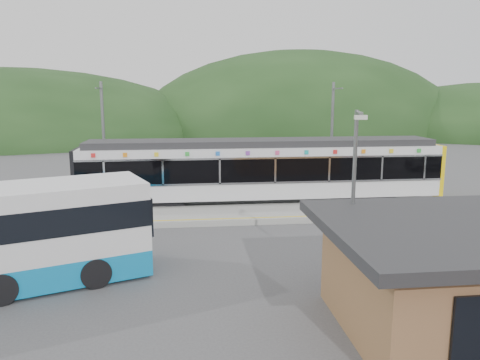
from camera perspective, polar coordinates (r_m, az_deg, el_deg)
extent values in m
plane|color=#4C4C4F|center=(21.05, -0.50, -6.93)|extent=(120.00, 120.00, 0.00)
ellipsoid|color=#1E3D19|center=(76.74, -26.38, 4.72)|extent=(60.00, 45.00, 20.00)
ellipsoid|color=#1E3D19|center=(76.42, 7.18, 5.71)|extent=(52.00, 39.00, 26.00)
cube|color=#9E9E99|center=(24.17, -1.33, -4.25)|extent=(26.00, 3.20, 0.30)
cube|color=yellow|center=(22.88, -1.03, -4.70)|extent=(26.00, 0.10, 0.01)
cube|color=black|center=(26.72, -10.20, -2.65)|extent=(3.20, 2.20, 0.56)
cube|color=black|center=(28.56, 14.60, -1.97)|extent=(3.20, 2.20, 0.56)
cube|color=silver|center=(26.84, 2.64, -0.82)|extent=(20.00, 2.90, 0.92)
cube|color=black|center=(26.63, 2.66, 1.68)|extent=(20.00, 2.96, 1.45)
cube|color=silver|center=(25.29, 3.19, -0.35)|extent=(20.00, 0.05, 0.10)
cube|color=silver|center=(25.07, 3.22, 2.68)|extent=(20.00, 0.05, 0.10)
cube|color=silver|center=(26.50, 2.68, 3.71)|extent=(20.00, 2.90, 0.45)
cube|color=#2D2D30|center=(26.46, 2.68, 4.59)|extent=(19.40, 2.50, 0.36)
cube|color=yellow|center=(30.01, 22.10, 1.29)|extent=(0.24, 2.92, 3.00)
cube|color=black|center=(26.99, -19.03, 0.53)|extent=(0.20, 2.92, 3.00)
cube|color=silver|center=(25.17, -16.23, 0.76)|extent=(0.10, 0.05, 1.35)
cube|color=silver|center=(24.84, -9.40, 0.91)|extent=(0.10, 0.05, 1.35)
cube|color=silver|center=(24.87, -2.48, 1.06)|extent=(0.10, 0.05, 1.35)
cube|color=silver|center=(25.26, 4.32, 1.18)|extent=(0.10, 0.05, 1.35)
cube|color=silver|center=(25.99, 10.83, 1.29)|extent=(0.10, 0.05, 1.35)
cube|color=silver|center=(27.04, 16.91, 1.37)|extent=(0.10, 0.05, 1.35)
cube|color=silver|center=(28.13, 21.59, 1.43)|extent=(0.10, 0.05, 1.35)
cube|color=red|center=(25.13, -17.47, 2.88)|extent=(0.22, 0.04, 0.22)
cube|color=orange|center=(24.88, -13.84, 2.99)|extent=(0.22, 0.04, 0.22)
cube|color=yellow|center=(24.73, -10.16, 3.08)|extent=(0.22, 0.04, 0.22)
cube|color=green|center=(24.68, -6.44, 3.17)|extent=(0.22, 0.04, 0.22)
cube|color=blue|center=(24.74, -2.73, 3.24)|extent=(0.22, 0.04, 0.22)
cube|color=purple|center=(24.89, 0.95, 3.29)|extent=(0.22, 0.04, 0.22)
cube|color=#E54C8C|center=(25.15, 4.57, 3.34)|extent=(0.22, 0.04, 0.22)
cube|color=#19A5A5|center=(25.51, 8.11, 3.37)|extent=(0.22, 0.04, 0.22)
cube|color=red|center=(25.96, 11.53, 3.38)|extent=(0.22, 0.04, 0.22)
cube|color=orange|center=(26.50, 14.83, 3.39)|extent=(0.22, 0.04, 0.22)
cube|color=yellow|center=(27.12, 17.98, 3.38)|extent=(0.22, 0.04, 0.22)
cube|color=green|center=(27.83, 20.99, 3.36)|extent=(0.22, 0.04, 0.22)
cylinder|color=slate|center=(29.12, -16.25, 4.56)|extent=(0.18, 0.18, 7.00)
cube|color=slate|center=(28.20, -16.85, 10.67)|extent=(0.08, 1.80, 0.08)
cylinder|color=slate|center=(30.13, 11.11, 4.97)|extent=(0.18, 0.18, 7.00)
cube|color=slate|center=(29.23, 11.81, 10.87)|extent=(0.08, 1.80, 0.08)
cylinder|color=black|center=(17.38, -27.23, -10.22)|extent=(1.98, 3.09, 1.01)
cylinder|color=black|center=(17.55, -17.96, -9.34)|extent=(1.98, 3.09, 1.01)
cylinder|color=slate|center=(14.75, 13.58, -3.09)|extent=(0.12, 0.12, 5.83)
cube|color=slate|center=(13.96, 14.70, 7.81)|extent=(0.34, 0.97, 0.12)
cube|color=silver|center=(13.55, 15.35, 7.38)|extent=(0.38, 0.26, 0.12)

